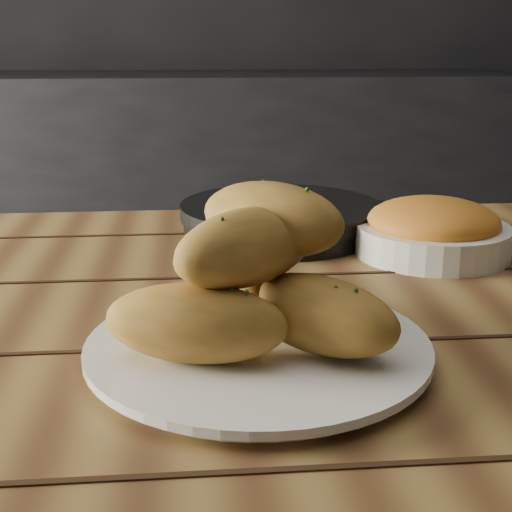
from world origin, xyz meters
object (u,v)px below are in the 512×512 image
at_px(skillet, 282,218).
at_px(bread_rolls, 256,278).
at_px(bowl, 433,230).
at_px(plate, 258,349).
at_px(table, 262,391).

bearing_deg(skillet, bread_rolls, -100.13).
distance_m(skillet, bowl, 0.22).
xyz_separation_m(plate, bowl, (0.26, 0.30, 0.02)).
height_order(plate, bowl, bowl).
bearing_deg(skillet, bowl, -33.04).
relative_size(bread_rolls, bowl, 1.31).
height_order(table, plate, plate).
distance_m(table, skillet, 0.32).
height_order(bread_rolls, skillet, bread_rolls).
bearing_deg(plate, bowl, 49.31).
height_order(table, skillet, skillet).
distance_m(bread_rolls, bowl, 0.39).
bearing_deg(bread_rolls, skillet, 79.87).
xyz_separation_m(plate, bread_rolls, (-0.00, 0.00, 0.07)).
bearing_deg(skillet, table, -100.97).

